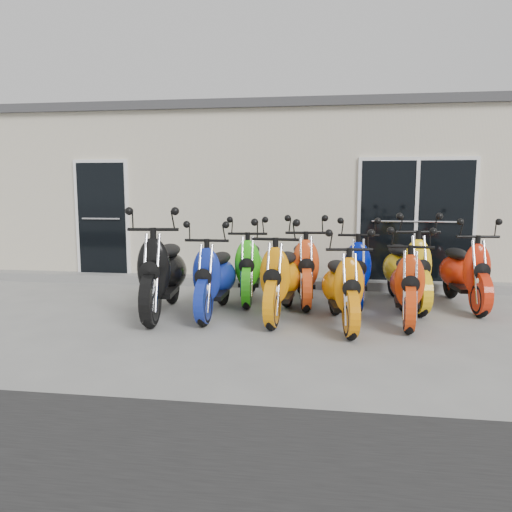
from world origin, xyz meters
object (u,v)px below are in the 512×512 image
at_px(scooter_back_blue, 356,260).
at_px(scooter_back_extra, 465,262).
at_px(scooter_front_orange_b, 343,277).
at_px(scooter_front_red, 407,274).
at_px(scooter_front_black, 162,260).
at_px(scooter_back_yellow, 407,259).
at_px(scooter_front_blue, 214,267).
at_px(scooter_back_green, 249,258).
at_px(scooter_front_orange_a, 281,267).
at_px(scooter_back_red, 304,258).

distance_m(scooter_back_blue, scooter_back_extra, 1.61).
distance_m(scooter_front_orange_b, scooter_front_red, 0.93).
xyz_separation_m(scooter_front_black, scooter_back_yellow, (3.49, 1.03, -0.05)).
bearing_deg(scooter_front_blue, scooter_back_blue, 26.20).
xyz_separation_m(scooter_front_red, scooter_back_extra, (0.99, 0.99, 0.03)).
bearing_deg(scooter_front_orange_b, scooter_back_green, 128.59).
xyz_separation_m(scooter_front_blue, scooter_front_red, (2.63, -0.00, -0.03)).
distance_m(scooter_front_orange_a, scooter_back_red, 1.02).
xyz_separation_m(scooter_front_blue, scooter_back_extra, (3.61, 0.98, 0.00)).
xyz_separation_m(scooter_front_red, scooter_back_green, (-2.28, 0.99, 0.03)).
height_order(scooter_front_orange_a, scooter_front_orange_b, scooter_front_orange_a).
xyz_separation_m(scooter_front_orange_b, scooter_front_red, (0.86, 0.35, 0.00)).
bearing_deg(scooter_back_red, scooter_back_yellow, -7.20).
height_order(scooter_front_blue, scooter_back_green, scooter_back_green).
xyz_separation_m(scooter_back_yellow, scooter_back_extra, (0.85, 0.05, -0.04)).
xyz_separation_m(scooter_front_blue, scooter_back_red, (1.21, 0.96, 0.02)).
bearing_deg(scooter_front_orange_a, scooter_front_blue, -177.37).
distance_m(scooter_back_red, scooter_back_yellow, 1.56).
bearing_deg(scooter_front_black, scooter_back_extra, 7.75).
relative_size(scooter_front_red, scooter_back_green, 0.96).
relative_size(scooter_front_orange_b, scooter_back_green, 0.95).
bearing_deg(scooter_front_black, scooter_back_green, 39.05).
bearing_deg(scooter_front_blue, scooter_back_green, 70.77).
xyz_separation_m(scooter_front_black, scooter_back_blue, (2.73, 1.08, -0.09)).
height_order(scooter_back_green, scooter_back_yellow, scooter_back_yellow).
distance_m(scooter_front_black, scooter_back_yellow, 3.64).
bearing_deg(scooter_front_red, scooter_front_orange_b, -152.91).
bearing_deg(scooter_back_green, scooter_front_orange_b, -48.44).
bearing_deg(scooter_back_extra, scooter_back_green, 174.71).
relative_size(scooter_front_orange_b, scooter_back_blue, 0.95).
distance_m(scooter_front_orange_a, scooter_front_orange_b, 0.89).
distance_m(scooter_front_black, scooter_front_red, 3.36).
xyz_separation_m(scooter_front_black, scooter_back_extra, (4.34, 1.08, -0.09)).
relative_size(scooter_front_black, scooter_back_yellow, 1.07).
relative_size(scooter_front_black, scooter_front_blue, 1.14).
relative_size(scooter_back_green, scooter_back_red, 0.98).
bearing_deg(scooter_back_green, scooter_back_blue, -5.25).
bearing_deg(scooter_front_blue, scooter_back_extra, 15.28).
height_order(scooter_front_orange_a, scooter_back_blue, scooter_front_orange_a).
relative_size(scooter_back_blue, scooter_back_yellow, 0.95).
bearing_deg(scooter_front_orange_b, scooter_back_yellow, 43.93).
bearing_deg(scooter_back_extra, scooter_front_black, -171.30).
bearing_deg(scooter_front_black, scooter_front_orange_b, -12.04).
height_order(scooter_front_orange_b, scooter_back_blue, scooter_back_blue).
bearing_deg(scooter_front_black, scooter_back_yellow, 10.19).
xyz_separation_m(scooter_back_green, scooter_back_yellow, (2.42, -0.05, 0.04)).
bearing_deg(scooter_front_black, scooter_front_blue, 1.33).
distance_m(scooter_front_black, scooter_back_blue, 2.94).
height_order(scooter_back_yellow, scooter_back_extra, scooter_back_yellow).
height_order(scooter_front_red, scooter_back_yellow, scooter_back_yellow).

